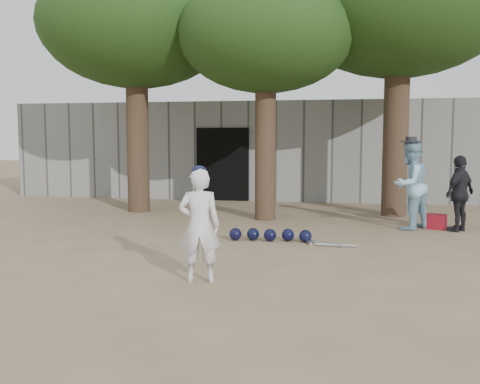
% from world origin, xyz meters
% --- Properties ---
extents(ground, '(70.00, 70.00, 0.00)m').
position_xyz_m(ground, '(0.00, 0.00, 0.00)').
color(ground, '#937C5E').
rests_on(ground, ground).
extents(boy_player, '(0.60, 0.45, 1.49)m').
position_xyz_m(boy_player, '(0.51, -1.37, 0.74)').
color(boy_player, silver).
rests_on(boy_player, ground).
extents(spectator_blue, '(1.12, 1.13, 1.84)m').
position_xyz_m(spectator_blue, '(3.71, 3.39, 0.92)').
color(spectator_blue, '#8BBDD7').
rests_on(spectator_blue, ground).
extents(spectator_dark, '(0.88, 0.92, 1.54)m').
position_xyz_m(spectator_dark, '(4.67, 3.30, 0.77)').
color(spectator_dark, black).
rests_on(spectator_dark, ground).
extents(red_bag, '(0.50, 0.44, 0.30)m').
position_xyz_m(red_bag, '(4.26, 3.55, 0.15)').
color(red_bag, maroon).
rests_on(red_bag, ground).
extents(back_building, '(16.00, 5.24, 3.00)m').
position_xyz_m(back_building, '(-0.00, 10.33, 1.50)').
color(back_building, gray).
rests_on(back_building, ground).
extents(helmet_row, '(1.51, 0.33, 0.23)m').
position_xyz_m(helmet_row, '(1.06, 1.57, 0.12)').
color(helmet_row, black).
rests_on(helmet_row, ground).
extents(bat_pile, '(1.04, 0.81, 0.06)m').
position_xyz_m(bat_pile, '(1.97, 1.45, 0.03)').
color(bat_pile, '#B4B5BB').
rests_on(bat_pile, ground).
extents(tree_row, '(11.40, 5.80, 6.69)m').
position_xyz_m(tree_row, '(0.74, 5.02, 4.69)').
color(tree_row, brown).
rests_on(tree_row, ground).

